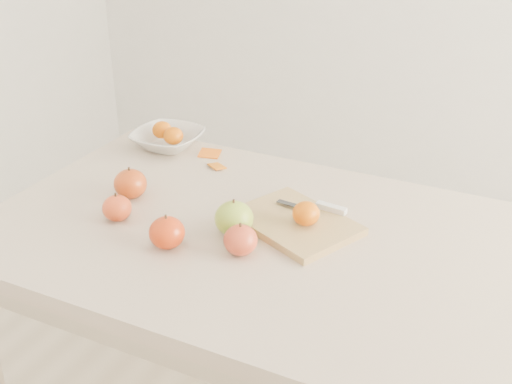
% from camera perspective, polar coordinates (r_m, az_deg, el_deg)
% --- Properties ---
extents(table, '(1.20, 0.80, 0.75)m').
position_cam_1_polar(table, '(1.52, -0.83, -6.44)').
color(table, '#C2AC93').
rests_on(table, ground).
extents(cutting_board, '(0.33, 0.29, 0.02)m').
position_cam_1_polar(cutting_board, '(1.48, 3.48, -2.73)').
color(cutting_board, tan).
rests_on(cutting_board, table).
extents(board_tangerine, '(0.06, 0.06, 0.05)m').
position_cam_1_polar(board_tangerine, '(1.44, 4.46, -1.92)').
color(board_tangerine, '#D05B07').
rests_on(board_tangerine, cutting_board).
extents(fruit_bowl, '(0.20, 0.20, 0.05)m').
position_cam_1_polar(fruit_bowl, '(1.90, -7.85, 4.66)').
color(fruit_bowl, silver).
rests_on(fruit_bowl, table).
extents(bowl_tangerine_near, '(0.06, 0.06, 0.05)m').
position_cam_1_polar(bowl_tangerine_near, '(1.92, -8.35, 5.49)').
color(bowl_tangerine_near, '#D36307').
rests_on(bowl_tangerine_near, fruit_bowl).
extents(bowl_tangerine_far, '(0.06, 0.06, 0.05)m').
position_cam_1_polar(bowl_tangerine_far, '(1.87, -7.37, 4.98)').
color(bowl_tangerine_far, '#DA6507').
rests_on(bowl_tangerine_far, fruit_bowl).
extents(orange_peel_a, '(0.07, 0.06, 0.01)m').
position_cam_1_polar(orange_peel_a, '(1.84, -4.14, 3.32)').
color(orange_peel_a, orange).
rests_on(orange_peel_a, table).
extents(orange_peel_b, '(0.06, 0.05, 0.01)m').
position_cam_1_polar(orange_peel_b, '(1.77, -3.49, 2.24)').
color(orange_peel_b, orange).
rests_on(orange_peel_b, table).
extents(paring_knife, '(0.17, 0.05, 0.01)m').
position_cam_1_polar(paring_knife, '(1.51, 6.16, -1.39)').
color(paring_knife, white).
rests_on(paring_knife, cutting_board).
extents(apple_green, '(0.09, 0.09, 0.08)m').
position_cam_1_polar(apple_green, '(1.43, -1.97, -2.36)').
color(apple_green, '#639F1C').
rests_on(apple_green, table).
extents(apple_red_b, '(0.07, 0.07, 0.06)m').
position_cam_1_polar(apple_red_b, '(1.52, -12.25, -1.40)').
color(apple_red_b, '#A3060C').
rests_on(apple_red_b, table).
extents(apple_red_c, '(0.08, 0.08, 0.07)m').
position_cam_1_polar(apple_red_c, '(1.40, -7.92, -3.60)').
color(apple_red_c, '#9A0F02').
rests_on(apple_red_c, table).
extents(apple_red_d, '(0.08, 0.08, 0.07)m').
position_cam_1_polar(apple_red_d, '(1.62, -11.11, 0.72)').
color(apple_red_d, maroon).
rests_on(apple_red_d, table).
extents(apple_red_e, '(0.07, 0.07, 0.07)m').
position_cam_1_polar(apple_red_e, '(1.36, -1.39, -4.29)').
color(apple_red_e, maroon).
rests_on(apple_red_e, table).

